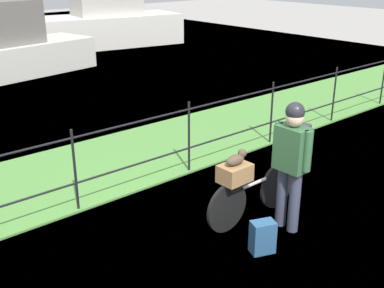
{
  "coord_description": "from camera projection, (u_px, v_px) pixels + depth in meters",
  "views": [
    {
      "loc": [
        -3.58,
        -3.27,
        3.22
      ],
      "look_at": [
        0.34,
        1.32,
        0.9
      ],
      "focal_mm": 44.47,
      "sensor_mm": 36.0,
      "label": 1
    }
  ],
  "objects": [
    {
      "name": "moored_boat_mid",
      "position": [
        108.0,
        21.0,
        19.18
      ],
      "size": [
        6.09,
        3.2,
        4.24
      ],
      "color": "silver",
      "rests_on": "ground"
    },
    {
      "name": "grass_strip",
      "position": [
        100.0,
        166.0,
        7.99
      ],
      "size": [
        27.0,
        2.4,
        0.03
      ],
      "primitive_type": "cube",
      "color": "#569342",
      "rests_on": "ground"
    },
    {
      "name": "terrier_dog",
      "position": [
        237.0,
        159.0,
        5.84
      ],
      "size": [
        0.32,
        0.14,
        0.18
      ],
      "color": "#4C3D2D",
      "rests_on": "wooden_crate"
    },
    {
      "name": "cyclist_person",
      "position": [
        292.0,
        156.0,
        5.81
      ],
      "size": [
        0.26,
        0.54,
        1.68
      ],
      "color": "#383D51",
      "rests_on": "ground"
    },
    {
      "name": "bicycle_main",
      "position": [
        252.0,
        195.0,
        6.26
      ],
      "size": [
        1.64,
        0.16,
        0.66
      ],
      "color": "black",
      "rests_on": "ground"
    },
    {
      "name": "mooring_bollard",
      "position": [
        305.0,
        135.0,
        8.82
      ],
      "size": [
        0.2,
        0.2,
        0.41
      ],
      "primitive_type": "cylinder",
      "color": "#38383D",
      "rests_on": "ground"
    },
    {
      "name": "iron_fence",
      "position": [
        137.0,
        147.0,
        6.94
      ],
      "size": [
        18.04,
        0.04,
        1.19
      ],
      "color": "black",
      "rests_on": "ground"
    },
    {
      "name": "wooden_crate",
      "position": [
        235.0,
        173.0,
        5.89
      ],
      "size": [
        0.4,
        0.29,
        0.23
      ],
      "primitive_type": "cube",
      "rotation": [
        0.0,
        0.0,
        0.01
      ],
      "color": "olive",
      "rests_on": "bicycle_main"
    },
    {
      "name": "ground_plane",
      "position": [
        242.0,
        252.0,
        5.65
      ],
      "size": [
        60.0,
        60.0,
        0.0
      ],
      "primitive_type": "plane",
      "color": "#9E9993"
    },
    {
      "name": "backpack_on_paving",
      "position": [
        263.0,
        237.0,
        5.58
      ],
      "size": [
        0.33,
        0.27,
        0.4
      ],
      "primitive_type": "cube",
      "rotation": [
        0.0,
        0.0,
        2.76
      ],
      "color": "#28517A",
      "rests_on": "ground"
    }
  ]
}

